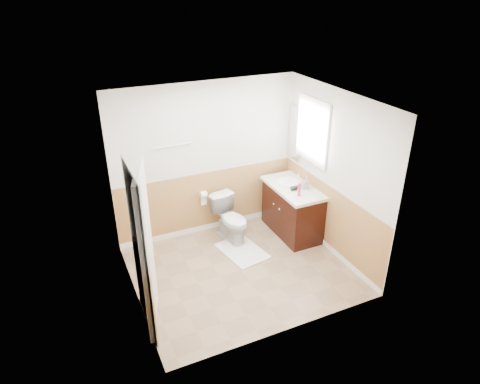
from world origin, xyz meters
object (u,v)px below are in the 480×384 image
toilet (231,219)px  lotion_bottle (299,189)px  bath_mat (242,251)px  vanity_cabinet (292,211)px  soap_dispenser (306,183)px

toilet → lotion_bottle: size_ratio=3.31×
toilet → bath_mat: toilet is taller
toilet → bath_mat: bearing=-100.0°
toilet → bath_mat: (0.00, -0.41, -0.35)m
bath_mat → vanity_cabinet: (0.99, 0.18, 0.39)m
toilet → vanity_cabinet: 1.02m
lotion_bottle → vanity_cabinet: bearing=72.3°
bath_mat → soap_dispenser: size_ratio=3.95×
toilet → lotion_bottle: bearing=-41.3°
toilet → bath_mat: 0.55m
vanity_cabinet → lotion_bottle: size_ratio=5.00×
bath_mat → soap_dispenser: 1.46m
toilet → vanity_cabinet: vanity_cabinet is taller
bath_mat → soap_dispenser: (1.11, 0.03, 0.94)m
vanity_cabinet → soap_dispenser: bearing=-50.8°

